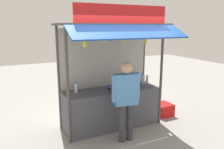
{
  "coord_description": "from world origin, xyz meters",
  "views": [
    {
      "loc": [
        -2.15,
        -4.44,
        2.32
      ],
      "look_at": [
        0.0,
        0.0,
        1.24
      ],
      "focal_mm": 36.14,
      "sensor_mm": 36.0,
      "label": 1
    }
  ],
  "objects_px": {
    "banana_bunch_leftmost": "(105,39)",
    "banana_bunch_rightmost": "(145,40)",
    "banana_bunch_inner_right": "(124,39)",
    "magazine_stack_left": "(115,89)",
    "water_bottle_far_left": "(76,88)",
    "water_bottle_mid_left": "(131,79)",
    "vendor_person": "(126,95)",
    "water_bottle_right": "(143,79)",
    "water_bottle_front_left": "(128,79)",
    "magazine_stack_front_right": "(134,88)",
    "water_bottle_back_left": "(138,79)",
    "banana_bunch_inner_left": "(85,43)",
    "plastic_crate": "(163,109)",
    "water_bottle_back_right": "(147,80)"
  },
  "relations": [
    {
      "from": "banana_bunch_leftmost",
      "to": "banana_bunch_rightmost",
      "type": "distance_m",
      "value": 0.93
    },
    {
      "from": "water_bottle_back_left",
      "to": "banana_bunch_leftmost",
      "type": "bearing_deg",
      "value": -151.75
    },
    {
      "from": "banana_bunch_leftmost",
      "to": "water_bottle_front_left",
      "type": "bearing_deg",
      "value": 35.37
    },
    {
      "from": "banana_bunch_leftmost",
      "to": "water_bottle_far_left",
      "type": "bearing_deg",
      "value": 128.61
    },
    {
      "from": "banana_bunch_leftmost",
      "to": "banana_bunch_inner_right",
      "type": "xyz_separation_m",
      "value": [
        0.42,
        0.0,
        -0.01
      ]
    },
    {
      "from": "water_bottle_back_right",
      "to": "banana_bunch_rightmost",
      "type": "relative_size",
      "value": 0.82
    },
    {
      "from": "water_bottle_mid_left",
      "to": "banana_bunch_rightmost",
      "type": "relative_size",
      "value": 0.91
    },
    {
      "from": "banana_bunch_rightmost",
      "to": "water_bottle_mid_left",
      "type": "bearing_deg",
      "value": 82.87
    },
    {
      "from": "water_bottle_mid_left",
      "to": "magazine_stack_front_right",
      "type": "distance_m",
      "value": 0.44
    },
    {
      "from": "magazine_stack_left",
      "to": "banana_bunch_leftmost",
      "type": "xyz_separation_m",
      "value": [
        -0.4,
        -0.35,
        1.15
      ]
    },
    {
      "from": "banana_bunch_inner_left",
      "to": "plastic_crate",
      "type": "distance_m",
      "value": 2.96
    },
    {
      "from": "water_bottle_far_left",
      "to": "water_bottle_back_right",
      "type": "bearing_deg",
      "value": -1.78
    },
    {
      "from": "water_bottle_mid_left",
      "to": "water_bottle_right",
      "type": "bearing_deg",
      "value": -25.82
    },
    {
      "from": "water_bottle_front_left",
      "to": "water_bottle_back_right",
      "type": "xyz_separation_m",
      "value": [
        0.45,
        -0.14,
        -0.03
      ]
    },
    {
      "from": "vendor_person",
      "to": "magazine_stack_front_right",
      "type": "bearing_deg",
      "value": 58.48
    },
    {
      "from": "water_bottle_back_left",
      "to": "water_bottle_right",
      "type": "height_order",
      "value": "water_bottle_right"
    },
    {
      "from": "banana_bunch_rightmost",
      "to": "banana_bunch_inner_left",
      "type": "bearing_deg",
      "value": 179.98
    },
    {
      "from": "water_bottle_far_left",
      "to": "plastic_crate",
      "type": "distance_m",
      "value": 2.46
    },
    {
      "from": "water_bottle_back_right",
      "to": "water_bottle_mid_left",
      "type": "bearing_deg",
      "value": 153.52
    },
    {
      "from": "water_bottle_far_left",
      "to": "banana_bunch_inner_left",
      "type": "distance_m",
      "value": 1.14
    },
    {
      "from": "water_bottle_right",
      "to": "magazine_stack_front_right",
      "type": "distance_m",
      "value": 0.52
    },
    {
      "from": "plastic_crate",
      "to": "water_bottle_front_left",
      "type": "bearing_deg",
      "value": 169.06
    },
    {
      "from": "water_bottle_far_left",
      "to": "water_bottle_mid_left",
      "type": "height_order",
      "value": "water_bottle_mid_left"
    },
    {
      "from": "water_bottle_front_left",
      "to": "water_bottle_back_left",
      "type": "xyz_separation_m",
      "value": [
        0.29,
        0.0,
        -0.03
      ]
    },
    {
      "from": "banana_bunch_leftmost",
      "to": "vendor_person",
      "type": "relative_size",
      "value": 0.14
    },
    {
      "from": "magazine_stack_front_right",
      "to": "banana_bunch_leftmost",
      "type": "bearing_deg",
      "value": -161.17
    },
    {
      "from": "water_bottle_back_left",
      "to": "water_bottle_mid_left",
      "type": "xyz_separation_m",
      "value": [
        -0.19,
        0.03,
        0.01
      ]
    },
    {
      "from": "water_bottle_back_left",
      "to": "banana_bunch_inner_left",
      "type": "bearing_deg",
      "value": -158.19
    },
    {
      "from": "water_bottle_back_right",
      "to": "magazine_stack_front_right",
      "type": "height_order",
      "value": "water_bottle_back_right"
    },
    {
      "from": "water_bottle_mid_left",
      "to": "banana_bunch_inner_right",
      "type": "bearing_deg",
      "value": -131.15
    },
    {
      "from": "water_bottle_far_left",
      "to": "magazine_stack_front_right",
      "type": "relative_size",
      "value": 0.79
    },
    {
      "from": "magazine_stack_left",
      "to": "magazine_stack_front_right",
      "type": "bearing_deg",
      "value": -7.88
    },
    {
      "from": "magazine_stack_left",
      "to": "vendor_person",
      "type": "height_order",
      "value": "vendor_person"
    },
    {
      "from": "water_bottle_far_left",
      "to": "water_bottle_mid_left",
      "type": "distance_m",
      "value": 1.46
    },
    {
      "from": "water_bottle_front_left",
      "to": "banana_bunch_inner_left",
      "type": "xyz_separation_m",
      "value": [
        -1.32,
        -0.64,
        0.96
      ]
    },
    {
      "from": "water_bottle_right",
      "to": "banana_bunch_inner_left",
      "type": "bearing_deg",
      "value": -162.0
    },
    {
      "from": "magazine_stack_left",
      "to": "banana_bunch_leftmost",
      "type": "height_order",
      "value": "banana_bunch_leftmost"
    },
    {
      "from": "magazine_stack_left",
      "to": "plastic_crate",
      "type": "xyz_separation_m",
      "value": [
        1.46,
        0.11,
        -0.77
      ]
    },
    {
      "from": "water_bottle_mid_left",
      "to": "banana_bunch_rightmost",
      "type": "xyz_separation_m",
      "value": [
        -0.08,
        -0.68,
        1.0
      ]
    },
    {
      "from": "water_bottle_mid_left",
      "to": "magazine_stack_front_right",
      "type": "relative_size",
      "value": 0.92
    },
    {
      "from": "water_bottle_far_left",
      "to": "water_bottle_front_left",
      "type": "bearing_deg",
      "value": 3.58
    },
    {
      "from": "water_bottle_front_left",
      "to": "vendor_person",
      "type": "height_order",
      "value": "vendor_person"
    },
    {
      "from": "water_bottle_front_left",
      "to": "banana_bunch_inner_left",
      "type": "distance_m",
      "value": 1.75
    },
    {
      "from": "water_bottle_far_left",
      "to": "vendor_person",
      "type": "distance_m",
      "value": 1.15
    },
    {
      "from": "water_bottle_front_left",
      "to": "vendor_person",
      "type": "distance_m",
      "value": 1.12
    },
    {
      "from": "water_bottle_far_left",
      "to": "banana_bunch_leftmost",
      "type": "height_order",
      "value": "banana_bunch_leftmost"
    },
    {
      "from": "banana_bunch_inner_right",
      "to": "plastic_crate",
      "type": "relative_size",
      "value": 0.55
    },
    {
      "from": "banana_bunch_leftmost",
      "to": "banana_bunch_inner_right",
      "type": "height_order",
      "value": "same"
    },
    {
      "from": "banana_bunch_inner_left",
      "to": "water_bottle_right",
      "type": "bearing_deg",
      "value": 18.0
    },
    {
      "from": "water_bottle_right",
      "to": "water_bottle_mid_left",
      "type": "xyz_separation_m",
      "value": [
        -0.26,
        0.13,
        -0.01
      ]
    }
  ]
}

